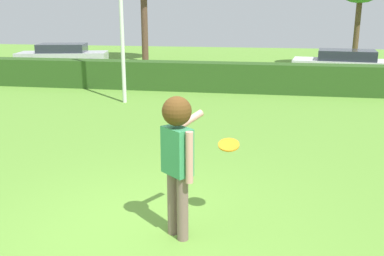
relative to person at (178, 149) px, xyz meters
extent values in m
plane|color=#629836|center=(-0.45, 0.05, -1.16)|extent=(60.00, 60.00, 0.00)
cylinder|color=#7B5F59|center=(-0.08, 0.06, -0.74)|extent=(0.14, 0.14, 0.84)
cylinder|color=#7B5F59|center=(0.07, -0.07, -0.74)|extent=(0.14, 0.14, 0.84)
cube|color=#38915A|center=(-0.01, -0.01, -0.03)|extent=(0.43, 0.42, 0.58)
cylinder|color=tan|center=(0.00, 0.36, 0.21)|extent=(0.47, 0.52, 0.30)
cylinder|color=tan|center=(0.17, -0.16, -0.05)|extent=(0.09, 0.09, 0.62)
sphere|color=tan|center=(-0.01, -0.01, 0.43)|extent=(0.22, 0.22, 0.22)
sphere|color=#513415|center=(-0.01, -0.01, 0.46)|extent=(0.35, 0.35, 0.35)
cylinder|color=orange|center=(0.56, 0.57, -0.10)|extent=(0.28, 0.27, 0.11)
cube|color=#2C511C|center=(-0.45, 10.38, -0.65)|extent=(29.76, 0.90, 1.01)
cube|color=#B7B7BC|center=(-8.91, 14.92, -0.58)|extent=(4.48, 2.65, 0.55)
cube|color=#2D333D|center=(-8.91, 14.92, -0.11)|extent=(2.51, 2.04, 0.40)
cylinder|color=black|center=(-7.68, 16.10, -0.86)|extent=(0.61, 0.24, 0.60)
cylinder|color=black|center=(-7.28, 14.45, -0.86)|extent=(0.61, 0.24, 0.60)
cylinder|color=black|center=(-10.54, 15.40, -0.86)|extent=(0.61, 0.24, 0.60)
cylinder|color=black|center=(-10.14, 13.75, -0.86)|extent=(0.61, 0.24, 0.60)
cube|color=white|center=(4.09, 13.66, -0.58)|extent=(4.38, 2.22, 0.55)
cube|color=#2D333D|center=(4.09, 13.66, -0.11)|extent=(2.38, 1.83, 0.40)
cylinder|color=black|center=(5.66, 14.31, -0.86)|extent=(0.61, 0.18, 0.60)
cylinder|color=black|center=(2.74, 14.69, -0.86)|extent=(0.61, 0.18, 0.60)
cylinder|color=black|center=(2.52, 13.00, -0.86)|extent=(0.61, 0.18, 0.60)
cylinder|color=brown|center=(-5.97, 19.08, 1.46)|extent=(0.37, 0.37, 5.25)
cylinder|color=brown|center=(5.17, 17.98, 0.71)|extent=(0.27, 0.27, 3.74)
camera|label=1|loc=(1.04, -4.80, 1.58)|focal=40.36mm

